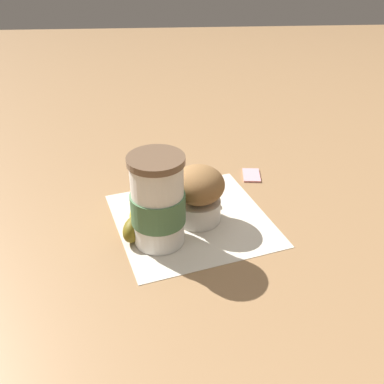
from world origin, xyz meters
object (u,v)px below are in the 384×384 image
object	(u,v)px
coffee_cup	(158,202)
sugar_packet	(252,174)
muffin	(198,193)
banana	(161,206)

from	to	relation	value
coffee_cup	sugar_packet	world-z (taller)	coffee_cup
muffin	sugar_packet	xyz separation A→B (m)	(0.14, -0.11, -0.05)
muffin	banana	size ratio (longest dim) A/B	0.62
coffee_cup	banana	world-z (taller)	coffee_cup
muffin	sugar_packet	distance (m)	0.19
coffee_cup	banana	distance (m)	0.08
coffee_cup	sugar_packet	distance (m)	0.27
muffin	banana	distance (m)	0.07
muffin	banana	bearing A→B (deg)	78.16
muffin	sugar_packet	bearing A→B (deg)	-39.56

